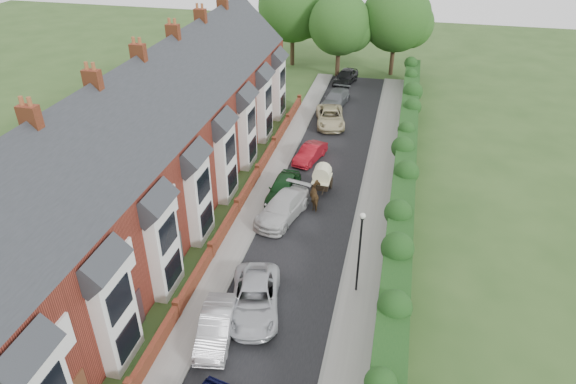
# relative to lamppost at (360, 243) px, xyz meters

# --- Properties ---
(ground) EXTENTS (140.00, 140.00, 0.00)m
(ground) POSITION_rel_lamppost_xyz_m (-3.40, -4.00, -3.30)
(ground) COLOR #2D4C1E
(ground) RESTS_ON ground
(road) EXTENTS (6.00, 58.00, 0.02)m
(road) POSITION_rel_lamppost_xyz_m (-3.90, 7.00, -3.29)
(road) COLOR black
(road) RESTS_ON ground
(pavement_hedge_side) EXTENTS (2.20, 58.00, 0.12)m
(pavement_hedge_side) POSITION_rel_lamppost_xyz_m (0.20, 7.00, -3.24)
(pavement_hedge_side) COLOR gray
(pavement_hedge_side) RESTS_ON ground
(pavement_house_side) EXTENTS (1.70, 58.00, 0.12)m
(pavement_house_side) POSITION_rel_lamppost_xyz_m (-7.75, 7.00, -3.24)
(pavement_house_side) COLOR gray
(pavement_house_side) RESTS_ON ground
(kerb_hedge_side) EXTENTS (0.18, 58.00, 0.13)m
(kerb_hedge_side) POSITION_rel_lamppost_xyz_m (-0.85, 7.00, -3.23)
(kerb_hedge_side) COLOR gray
(kerb_hedge_side) RESTS_ON ground
(kerb_house_side) EXTENTS (0.18, 58.00, 0.13)m
(kerb_house_side) POSITION_rel_lamppost_xyz_m (-6.95, 7.00, -3.23)
(kerb_house_side) COLOR gray
(kerb_house_side) RESTS_ON ground
(hedge) EXTENTS (2.10, 58.00, 2.85)m
(hedge) POSITION_rel_lamppost_xyz_m (2.00, 7.00, -1.70)
(hedge) COLOR #113814
(hedge) RESTS_ON ground
(terrace_row) EXTENTS (9.05, 40.50, 11.50)m
(terrace_row) POSITION_rel_lamppost_xyz_m (-14.27, 5.98, 1.18)
(terrace_row) COLOR maroon
(terrace_row) RESTS_ON ground
(garden_wall_row) EXTENTS (0.35, 40.35, 1.10)m
(garden_wall_row) POSITION_rel_lamppost_xyz_m (-8.75, 6.00, -2.84)
(garden_wall_row) COLOR brown
(garden_wall_row) RESTS_ON ground
(lamppost) EXTENTS (0.32, 0.32, 5.16)m
(lamppost) POSITION_rel_lamppost_xyz_m (0.00, 0.00, 0.00)
(lamppost) COLOR black
(lamppost) RESTS_ON ground
(tree_far_left) EXTENTS (7.14, 6.80, 9.29)m
(tree_far_left) POSITION_rel_lamppost_xyz_m (-6.05, 36.08, 2.41)
(tree_far_left) COLOR #332316
(tree_far_left) RESTS_ON ground
(tree_far_right) EXTENTS (7.98, 7.60, 10.31)m
(tree_far_right) POSITION_rel_lamppost_xyz_m (-0.01, 38.08, 3.02)
(tree_far_right) COLOR #332316
(tree_far_right) RESTS_ON ground
(tree_far_back) EXTENTS (8.40, 8.00, 10.82)m
(tree_far_back) POSITION_rel_lamppost_xyz_m (-11.99, 39.08, 3.32)
(tree_far_back) COLOR #332316
(tree_far_back) RESTS_ON ground
(car_silver_a) EXTENTS (2.18, 4.50, 1.42)m
(car_silver_a) POSITION_rel_lamppost_xyz_m (-6.31, -4.88, -2.59)
(car_silver_a) COLOR #B3B2B7
(car_silver_a) RESTS_ON ground
(car_silver_b) EXTENTS (3.59, 5.81, 1.50)m
(car_silver_b) POSITION_rel_lamppost_xyz_m (-5.00, -2.60, -2.55)
(car_silver_b) COLOR silver
(car_silver_b) RESTS_ON ground
(car_white) EXTENTS (3.34, 5.66, 1.54)m
(car_white) POSITION_rel_lamppost_xyz_m (-5.64, 6.15, -2.53)
(car_white) COLOR silver
(car_white) RESTS_ON ground
(car_green) EXTENTS (1.97, 4.57, 1.54)m
(car_green) POSITION_rel_lamppost_xyz_m (-6.19, 8.60, -2.53)
(car_green) COLOR #103614
(car_green) RESTS_ON ground
(car_red) EXTENTS (2.34, 4.16, 1.30)m
(car_red) POSITION_rel_lamppost_xyz_m (-5.42, 14.61, -2.65)
(car_red) COLOR maroon
(car_red) RESTS_ON ground
(car_beige) EXTENTS (3.50, 5.72, 1.48)m
(car_beige) POSITION_rel_lamppost_xyz_m (-5.00, 22.08, -2.56)
(car_beige) COLOR #C7BA8F
(car_beige) RESTS_ON ground
(car_grey) EXTENTS (2.65, 5.26, 1.47)m
(car_grey) POSITION_rel_lamppost_xyz_m (-5.21, 26.83, -2.56)
(car_grey) COLOR #595D61
(car_grey) RESTS_ON ground
(car_black) EXTENTS (2.72, 4.92, 1.58)m
(car_black) POSITION_rel_lamppost_xyz_m (-5.12, 33.58, -2.51)
(car_black) COLOR black
(car_black) RESTS_ON ground
(horse) EXTENTS (1.51, 2.12, 1.63)m
(horse) POSITION_rel_lamppost_xyz_m (-3.69, 8.02, -2.48)
(horse) COLOR #51381D
(horse) RESTS_ON ground
(horse_cart) EXTENTS (1.32, 2.92, 2.11)m
(horse_cart) POSITION_rel_lamppost_xyz_m (-3.69, 10.11, -2.09)
(horse_cart) COLOR black
(horse_cart) RESTS_ON ground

